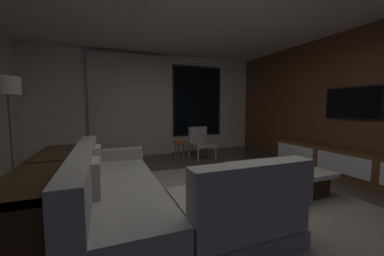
{
  "coord_description": "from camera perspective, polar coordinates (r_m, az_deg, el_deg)",
  "views": [
    {
      "loc": [
        -1.27,
        -2.47,
        1.26
      ],
      "look_at": [
        0.26,
        1.39,
        0.88
      ],
      "focal_mm": 20.91,
      "sensor_mm": 36.0,
      "label": 1
    }
  ],
  "objects": [
    {
      "name": "floor",
      "position": [
        3.05,
        5.38,
        -19.27
      ],
      "size": [
        9.2,
        9.2,
        0.0
      ],
      "primitive_type": "plane",
      "color": "#473D33"
    },
    {
      "name": "mounted_tv",
      "position": [
        5.03,
        35.7,
        5.23
      ],
      "size": [
        0.05,
        0.99,
        0.58
      ],
      "color": "black"
    },
    {
      "name": "standing_lamp",
      "position": [
        4.22,
        -39.61,
        6.81
      ],
      "size": [
        0.34,
        0.34,
        1.71
      ],
      "color": "#333335",
      "rests_on": "floor"
    },
    {
      "name": "book_stack_on_coffee_table",
      "position": [
        3.63,
        21.62,
        -8.56
      ],
      "size": [
        0.29,
        0.21,
        0.12
      ],
      "color": "#9FCE4B",
      "rests_on": "coffee_table"
    },
    {
      "name": "console_table_behind_couch",
      "position": [
        2.69,
        -32.92,
        -13.9
      ],
      "size": [
        0.4,
        2.1,
        0.74
      ],
      "color": "#321F0E",
      "rests_on": "floor"
    },
    {
      "name": "sectional_couch",
      "position": [
        2.59,
        -12.23,
        -16.98
      ],
      "size": [
        1.98,
        2.5,
        0.82
      ],
      "color": "gray",
      "rests_on": "floor"
    },
    {
      "name": "side_stool",
      "position": [
        5.38,
        -3.27,
        -4.31
      ],
      "size": [
        0.32,
        0.32,
        0.46
      ],
      "color": "#BF4C1E",
      "rests_on": "floor"
    },
    {
      "name": "back_wall_with_window",
      "position": [
        6.21,
        -10.49,
        5.87
      ],
      "size": [
        6.6,
        0.3,
        2.7
      ],
      "color": "silver",
      "rests_on": "floor"
    },
    {
      "name": "area_rug",
      "position": [
        3.14,
        12.28,
        -18.56
      ],
      "size": [
        3.2,
        3.8,
        0.01
      ],
      "primitive_type": "cube",
      "color": "gray",
      "rests_on": "floor"
    },
    {
      "name": "media_wall",
      "position": [
        4.99,
        38.79,
        5.07
      ],
      "size": [
        0.12,
        7.8,
        2.7
      ],
      "color": "brown",
      "rests_on": "floor"
    },
    {
      "name": "accent_chair_near_window",
      "position": [
        5.57,
        2.2,
        -3.33
      ],
      "size": [
        0.58,
        0.6,
        0.78
      ],
      "color": "#B2ADA0",
      "rests_on": "floor"
    },
    {
      "name": "media_console",
      "position": [
        4.87,
        35.82,
        -7.76
      ],
      "size": [
        0.46,
        3.1,
        0.52
      ],
      "color": "brown",
      "rests_on": "floor"
    },
    {
      "name": "coffee_table",
      "position": [
        3.73,
        20.81,
        -11.9
      ],
      "size": [
        1.16,
        1.16,
        0.36
      ],
      "color": "#321F0E",
      "rests_on": "floor"
    }
  ]
}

